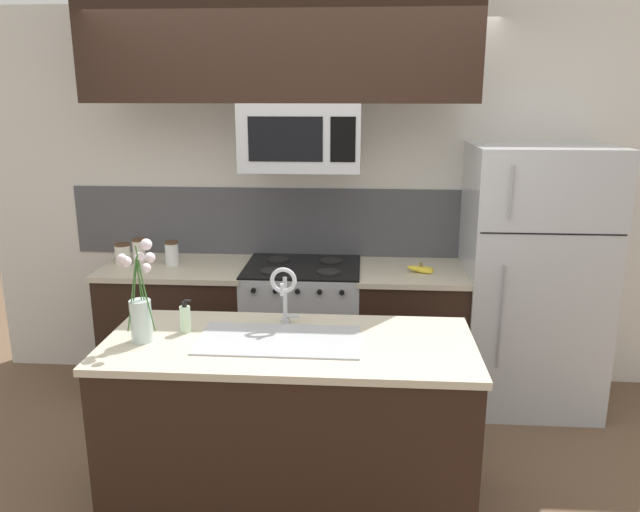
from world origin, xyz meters
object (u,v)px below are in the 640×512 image
at_px(stove_range, 303,331).
at_px(microwave, 301,137).
at_px(storage_jar_short, 172,253).
at_px(sink_faucet, 284,288).
at_px(dish_soap_bottle, 185,319).
at_px(storage_jar_medium, 139,251).
at_px(storage_jar_tall, 123,254).
at_px(flower_vase, 141,310).
at_px(refrigerator, 531,278).
at_px(banana_bunch, 421,269).

relative_size(stove_range, microwave, 1.25).
distance_m(storage_jar_short, sink_faucet, 1.39).
xyz_separation_m(microwave, sink_faucet, (0.01, -1.03, -0.66)).
bearing_deg(sink_faucet, storage_jar_short, 130.16).
height_order(storage_jar_short, dish_soap_bottle, dish_soap_bottle).
relative_size(storage_jar_medium, storage_jar_short, 1.04).
bearing_deg(storage_jar_tall, storage_jar_medium, 9.43).
distance_m(storage_jar_tall, flower_vase, 1.45).
bearing_deg(refrigerator, storage_jar_medium, 179.61).
xyz_separation_m(refrigerator, storage_jar_tall, (-2.72, 0.00, 0.12)).
relative_size(banana_bunch, flower_vase, 0.39).
bearing_deg(dish_soap_bottle, banana_bunch, 42.23).
distance_m(microwave, refrigerator, 1.75).
xyz_separation_m(storage_jar_medium, dish_soap_bottle, (0.66, -1.21, -0.02)).
xyz_separation_m(stove_range, flower_vase, (-0.62, -1.30, 0.60)).
bearing_deg(dish_soap_bottle, refrigerator, 31.43).
relative_size(storage_jar_short, banana_bunch, 0.86).
bearing_deg(dish_soap_bottle, stove_range, 68.85).
height_order(microwave, storage_jar_medium, microwave).
height_order(storage_jar_tall, sink_faucet, sink_faucet).
height_order(refrigerator, flower_vase, refrigerator).
relative_size(refrigerator, banana_bunch, 9.06).
bearing_deg(storage_jar_tall, refrigerator, -0.00).
height_order(banana_bunch, dish_soap_bottle, dish_soap_bottle).
bearing_deg(microwave, storage_jar_medium, 176.99).
bearing_deg(banana_bunch, microwave, 177.11).
relative_size(stove_range, flower_vase, 1.90).
bearing_deg(banana_bunch, storage_jar_tall, 177.70).
height_order(banana_bunch, flower_vase, flower_vase).
distance_m(microwave, sink_faucet, 1.23).
relative_size(microwave, sink_faucet, 2.43).
relative_size(banana_bunch, dish_soap_bottle, 1.15).
bearing_deg(sink_faucet, storage_jar_medium, 135.98).
bearing_deg(storage_jar_medium, banana_bunch, -2.96).
bearing_deg(flower_vase, storage_jar_tall, 114.53).
distance_m(stove_range, dish_soap_bottle, 1.36).
height_order(storage_jar_tall, flower_vase, flower_vase).
bearing_deg(storage_jar_medium, storage_jar_short, -8.15).
xyz_separation_m(storage_jar_medium, flower_vase, (0.49, -1.34, 0.07)).
bearing_deg(microwave, storage_jar_short, 178.38).
bearing_deg(stove_range, storage_jar_short, 179.75).
bearing_deg(sink_faucet, stove_range, 90.77).
bearing_deg(storage_jar_short, storage_jar_tall, 177.29).
distance_m(microwave, banana_bunch, 1.14).
xyz_separation_m(storage_jar_tall, storage_jar_medium, (0.11, 0.02, 0.02)).
xyz_separation_m(stove_range, microwave, (0.00, -0.02, 1.30)).
bearing_deg(flower_vase, banana_bunch, 41.62).
distance_m(banana_bunch, dish_soap_bottle, 1.66).
distance_m(microwave, flower_vase, 1.58).
xyz_separation_m(banana_bunch, flower_vase, (-1.39, -1.24, 0.13)).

